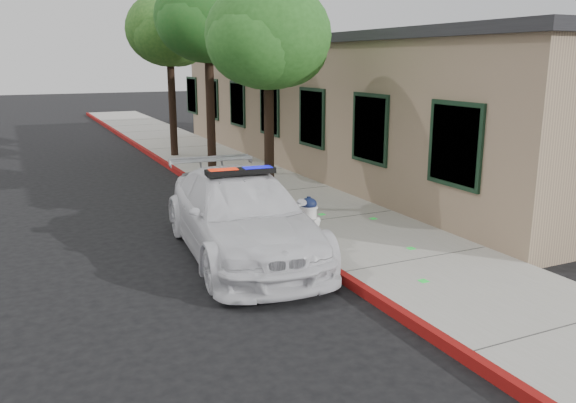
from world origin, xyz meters
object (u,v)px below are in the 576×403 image
at_px(police_car, 241,215).
at_px(street_tree_near, 269,41).
at_px(fire_hydrant, 309,219).
at_px(street_tree_mid, 208,22).
at_px(clapboard_building, 376,103).
at_px(street_tree_far, 170,33).

relative_size(police_car, street_tree_near, 1.07).
bearing_deg(fire_hydrant, street_tree_mid, 74.93).
height_order(clapboard_building, street_tree_far, street_tree_far).
distance_m(fire_hydrant, street_tree_far, 12.07).
height_order(fire_hydrant, street_tree_near, street_tree_near).
height_order(police_car, fire_hydrant, police_car).
height_order(clapboard_building, street_tree_near, street_tree_near).
xyz_separation_m(fire_hydrant, street_tree_mid, (0.56, 7.58, 4.04)).
xyz_separation_m(police_car, street_tree_near, (1.65, 2.44, 3.20)).
relative_size(clapboard_building, street_tree_far, 3.64).
distance_m(clapboard_building, street_tree_near, 7.78).
bearing_deg(street_tree_near, street_tree_mid, 87.70).
bearing_deg(police_car, street_tree_near, 61.38).
relative_size(clapboard_building, fire_hydrant, 23.59).
relative_size(fire_hydrant, street_tree_near, 0.17).
bearing_deg(street_tree_mid, street_tree_near, -92.30).
bearing_deg(street_tree_near, fire_hydrant, -97.66).
relative_size(street_tree_near, street_tree_mid, 0.86).
xyz_separation_m(street_tree_near, street_tree_mid, (0.20, 4.92, 0.66)).
height_order(police_car, street_tree_far, street_tree_far).
distance_m(police_car, street_tree_near, 4.35).
xyz_separation_m(police_car, street_tree_mid, (1.84, 7.36, 3.86)).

